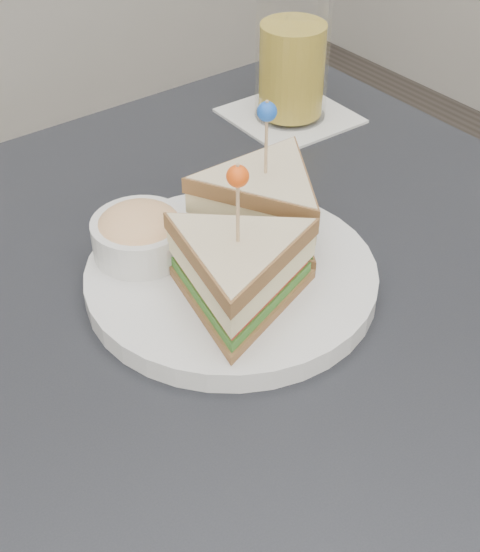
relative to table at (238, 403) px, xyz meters
name	(u,v)px	position (x,y,z in m)	size (l,w,h in m)	color
table	(238,403)	(0.00, 0.00, 0.00)	(0.80, 0.80, 0.75)	black
plate_meal	(236,245)	(0.04, 0.05, 0.12)	(0.29, 0.28, 0.14)	silver
drink_set	(292,57)	(0.27, 0.26, 0.15)	(0.13, 0.13, 0.16)	silver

